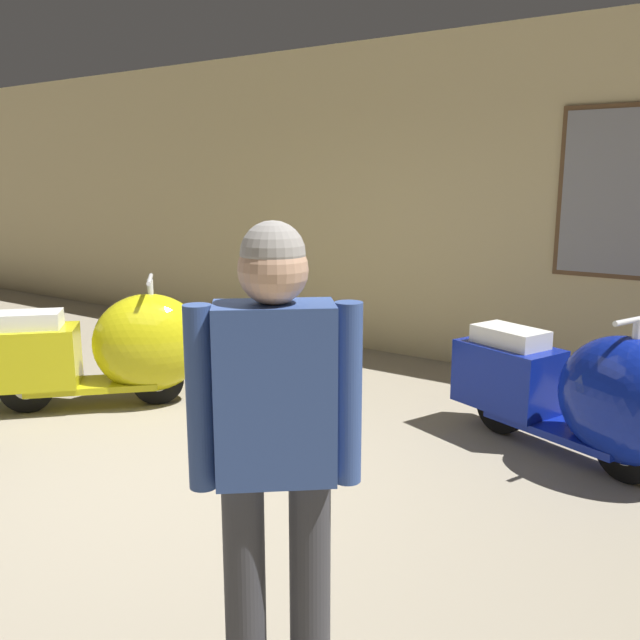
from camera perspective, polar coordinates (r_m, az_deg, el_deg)
ground_plane at (r=4.38m, az=-14.27°, el=-13.52°), size 60.00×60.00×0.00m
showroom_back_wall at (r=7.03m, az=9.44°, el=9.74°), size 18.00×0.24×3.21m
scooter_0 at (r=5.77m, az=-16.93°, el=-2.34°), size 1.56×1.60×1.06m
scooter_1 at (r=4.75m, az=21.33°, el=-5.82°), size 1.77×1.05×1.04m
visitor_0 at (r=2.32m, az=-3.76°, el=-9.85°), size 0.47×0.43×1.72m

